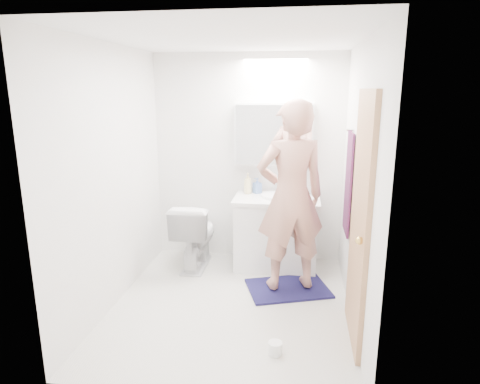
% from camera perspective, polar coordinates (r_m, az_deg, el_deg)
% --- Properties ---
extents(floor, '(2.50, 2.50, 0.00)m').
position_cam_1_polar(floor, '(4.10, -1.24, -15.24)').
color(floor, silver).
rests_on(floor, ground).
extents(ceiling, '(2.50, 2.50, 0.00)m').
position_cam_1_polar(ceiling, '(3.60, -1.45, 20.36)').
color(ceiling, white).
rests_on(ceiling, floor).
extents(wall_back, '(2.50, 0.00, 2.50)m').
position_cam_1_polar(wall_back, '(4.88, 1.12, 4.53)').
color(wall_back, white).
rests_on(wall_back, floor).
extents(wall_front, '(2.50, 0.00, 2.50)m').
position_cam_1_polar(wall_front, '(2.49, -6.18, -4.84)').
color(wall_front, white).
rests_on(wall_front, floor).
extents(wall_left, '(0.00, 2.50, 2.50)m').
position_cam_1_polar(wall_left, '(4.00, -17.09, 1.81)').
color(wall_left, white).
rests_on(wall_left, floor).
extents(wall_right, '(0.00, 2.50, 2.50)m').
position_cam_1_polar(wall_right, '(3.65, 15.95, 0.78)').
color(wall_right, white).
rests_on(wall_right, floor).
extents(vanity_cabinet, '(0.90, 0.55, 0.78)m').
position_cam_1_polar(vanity_cabinet, '(4.78, 4.96, -5.78)').
color(vanity_cabinet, white).
rests_on(vanity_cabinet, floor).
extents(countertop, '(0.95, 0.58, 0.04)m').
position_cam_1_polar(countertop, '(4.65, 5.06, -1.03)').
color(countertop, white).
rests_on(countertop, vanity_cabinet).
extents(sink_basin, '(0.36, 0.36, 0.03)m').
position_cam_1_polar(sink_basin, '(4.68, 5.09, -0.52)').
color(sink_basin, white).
rests_on(sink_basin, countertop).
extents(faucet, '(0.02, 0.02, 0.16)m').
position_cam_1_polar(faucet, '(4.84, 5.24, 0.78)').
color(faucet, '#BBBBC0').
rests_on(faucet, countertop).
extents(medicine_cabinet, '(0.88, 0.14, 0.70)m').
position_cam_1_polar(medicine_cabinet, '(4.74, 4.66, 7.86)').
color(medicine_cabinet, white).
rests_on(medicine_cabinet, wall_back).
extents(mirror_panel, '(0.84, 0.01, 0.66)m').
position_cam_1_polar(mirror_panel, '(4.66, 4.60, 7.77)').
color(mirror_panel, silver).
rests_on(mirror_panel, medicine_cabinet).
extents(toilet, '(0.43, 0.76, 0.77)m').
position_cam_1_polar(toilet, '(4.81, -6.19, -5.76)').
color(toilet, white).
rests_on(toilet, floor).
extents(bath_rug, '(0.94, 0.78, 0.02)m').
position_cam_1_polar(bath_rug, '(4.40, 6.59, -12.98)').
color(bath_rug, '#151543').
rests_on(bath_rug, floor).
extents(person, '(0.79, 0.64, 1.87)m').
position_cam_1_polar(person, '(4.06, 6.97, -0.68)').
color(person, tan).
rests_on(person, bath_rug).
extents(door, '(0.04, 0.80, 2.00)m').
position_cam_1_polar(door, '(3.36, 16.13, -3.87)').
color(door, '#A47852').
rests_on(door, wall_right).
extents(door_knob, '(0.06, 0.06, 0.06)m').
position_cam_1_polar(door_knob, '(3.09, 16.04, -6.42)').
color(door_knob, gold).
rests_on(door_knob, door).
extents(towel, '(0.02, 0.42, 1.00)m').
position_cam_1_polar(towel, '(4.20, 14.62, 1.15)').
color(towel, '#121A38').
rests_on(towel, wall_right).
extents(towel_hook, '(0.07, 0.02, 0.02)m').
position_cam_1_polar(towel_hook, '(4.12, 14.89, 8.22)').
color(towel_hook, silver).
rests_on(towel_hook, wall_right).
extents(soap_bottle_a, '(0.11, 0.11, 0.24)m').
position_cam_1_polar(soap_bottle_a, '(4.80, 1.07, 1.20)').
color(soap_bottle_a, beige).
rests_on(soap_bottle_a, countertop).
extents(soap_bottle_b, '(0.12, 0.12, 0.18)m').
position_cam_1_polar(soap_bottle_b, '(4.82, 2.38, 0.89)').
color(soap_bottle_b, '#5779BA').
rests_on(soap_bottle_b, countertop).
extents(toothbrush_cup, '(0.13, 0.13, 0.10)m').
position_cam_1_polar(toothbrush_cup, '(4.79, 8.16, 0.19)').
color(toothbrush_cup, '#4751D5').
rests_on(toothbrush_cup, countertop).
extents(toilet_paper_roll, '(0.11, 0.11, 0.10)m').
position_cam_1_polar(toilet_paper_roll, '(3.44, 4.83, -20.54)').
color(toilet_paper_roll, white).
rests_on(toilet_paper_roll, floor).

